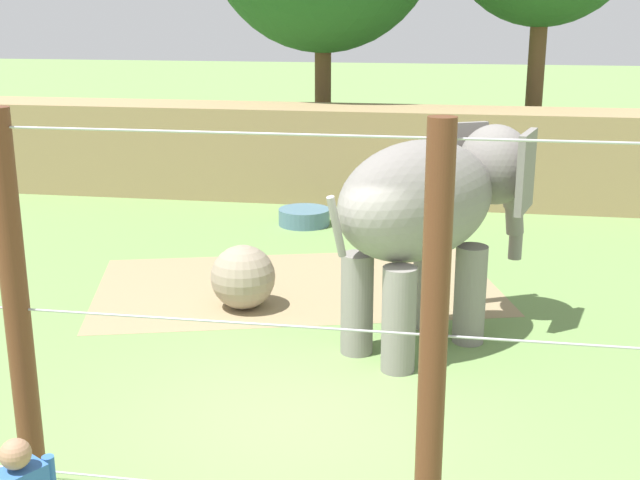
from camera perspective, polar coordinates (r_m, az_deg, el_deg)
The scene contains 7 objects.
ground_plane at distance 9.75m, azimuth -2.16°, elevation -12.05°, with size 120.00×120.00×0.00m, color #6B8E4C.
dirt_patch at distance 13.98m, azimuth -1.60°, elevation -3.17°, with size 6.65×3.67×0.01m, color #937F5B.
embankment_wall at distance 20.00m, azimuth 4.36°, elevation 5.91°, with size 36.00×1.80×2.22m, color #997F56.
elephant at distance 11.25m, azimuth 7.77°, elevation 2.27°, with size 3.13×3.45×2.94m.
enrichment_ball at distance 12.89m, azimuth -5.33°, elevation -2.56°, with size 1.00×1.00×1.00m, color gray.
cable_fence at distance 6.66m, azimuth -6.98°, elevation -7.70°, with size 11.77×0.21×3.82m.
water_tub at distance 17.79m, azimuth -1.10°, elevation 1.63°, with size 1.10×1.10×0.35m.
Camera 1 is at (1.79, -8.42, 4.57)m, focal length 46.43 mm.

